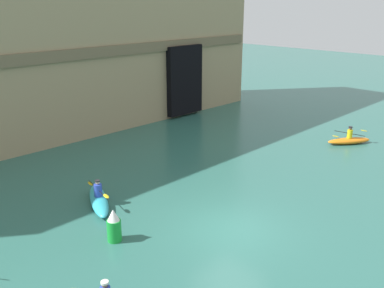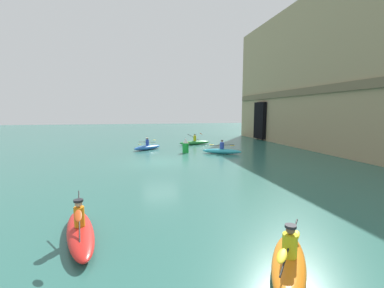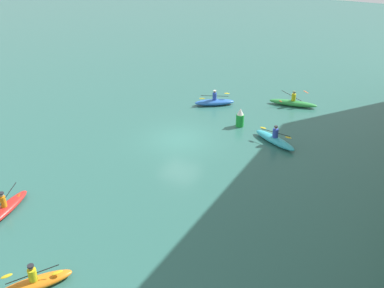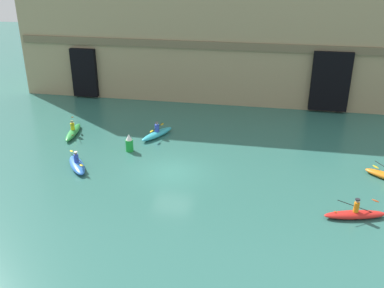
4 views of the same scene
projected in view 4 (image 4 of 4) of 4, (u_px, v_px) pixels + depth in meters
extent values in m
plane|color=#2D665B|center=(172.00, 172.00, 27.63)|extent=(120.00, 120.00, 0.00)
cube|color=#9E8966|center=(211.00, 21.00, 39.80)|extent=(36.36, 5.45, 14.37)
cube|color=brown|center=(207.00, 45.00, 37.99)|extent=(35.63, 0.24, 0.68)
cube|color=black|center=(85.00, 73.00, 41.17)|extent=(2.44, 0.70, 4.61)
cube|color=black|center=(330.00, 81.00, 37.10)|extent=(3.28, 0.70, 5.21)
ellipsoid|color=#33B2C6|center=(157.00, 134.00, 32.90)|extent=(2.14, 3.32, 0.44)
cylinder|color=#2D47B7|center=(157.00, 128.00, 32.70)|extent=(0.36, 0.36, 0.55)
sphere|color=beige|center=(157.00, 123.00, 32.55)|extent=(0.19, 0.19, 0.19)
cylinder|color=#232328|center=(157.00, 123.00, 32.52)|extent=(0.23, 0.23, 0.06)
cylinder|color=black|center=(157.00, 128.00, 32.68)|extent=(0.43, 2.01, 0.14)
ellipsoid|color=yellow|center=(162.00, 124.00, 33.47)|extent=(0.26, 0.47, 0.07)
ellipsoid|color=yellow|center=(152.00, 131.00, 31.90)|extent=(0.26, 0.47, 0.07)
ellipsoid|color=red|center=(355.00, 215.00, 22.71)|extent=(3.41, 1.49, 0.37)
cylinder|color=orange|center=(356.00, 207.00, 22.52)|extent=(0.28, 0.28, 0.56)
sphere|color=tan|center=(357.00, 201.00, 22.36)|extent=(0.21, 0.21, 0.21)
cylinder|color=#232328|center=(358.00, 200.00, 22.33)|extent=(0.26, 0.26, 0.06)
cylinder|color=black|center=(356.00, 207.00, 22.51)|extent=(2.09, 0.43, 0.85)
ellipsoid|color=#D84C19|center=(375.00, 201.00, 22.36)|extent=(0.45, 0.26, 0.21)
ellipsoid|color=#D84C19|center=(338.00, 213.00, 22.66)|extent=(0.45, 0.26, 0.21)
ellipsoid|color=yellow|center=(376.00, 167.00, 27.16)|extent=(0.45, 0.43, 0.14)
ellipsoid|color=green|center=(73.00, 132.00, 33.23)|extent=(1.25, 3.62, 0.43)
cylinder|color=gold|center=(72.00, 126.00, 33.04)|extent=(0.31, 0.31, 0.54)
sphere|color=tan|center=(72.00, 122.00, 32.89)|extent=(0.20, 0.20, 0.20)
cylinder|color=#4C6B4C|center=(72.00, 121.00, 32.86)|extent=(0.25, 0.25, 0.06)
cylinder|color=black|center=(72.00, 126.00, 33.03)|extent=(0.78, 1.78, 1.00)
ellipsoid|color=#D84C19|center=(73.00, 135.00, 32.45)|extent=(0.33, 0.45, 0.24)
ellipsoid|color=#D84C19|center=(72.00, 117.00, 33.61)|extent=(0.33, 0.45, 0.24)
ellipsoid|color=blue|center=(77.00, 165.00, 28.03)|extent=(2.43, 2.91, 0.43)
cylinder|color=#2D47B7|center=(76.00, 158.00, 27.84)|extent=(0.30, 0.30, 0.54)
sphere|color=brown|center=(76.00, 153.00, 27.69)|extent=(0.18, 0.18, 0.18)
cylinder|color=silver|center=(76.00, 152.00, 27.66)|extent=(0.23, 0.23, 0.06)
cylinder|color=black|center=(76.00, 158.00, 27.83)|extent=(1.52, 1.63, 0.29)
ellipsoid|color=yellow|center=(81.00, 165.00, 27.12)|extent=(0.43, 0.45, 0.10)
ellipsoid|color=yellow|center=(71.00, 151.00, 28.53)|extent=(0.43, 0.45, 0.10)
cylinder|color=green|center=(129.00, 146.00, 30.39)|extent=(0.54, 0.54, 0.85)
cone|color=white|center=(129.00, 137.00, 30.12)|extent=(0.46, 0.46, 0.45)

